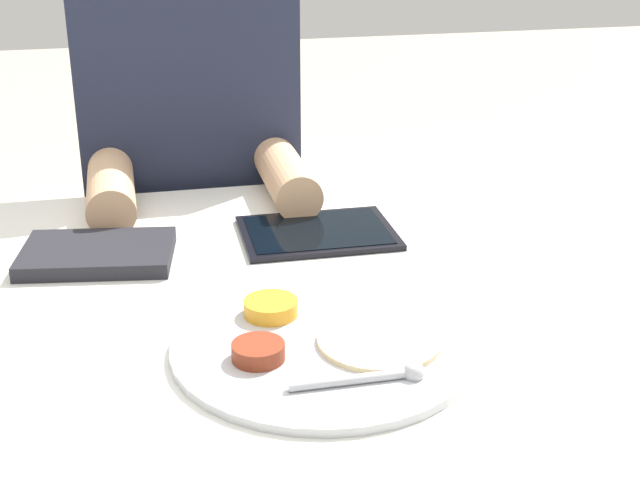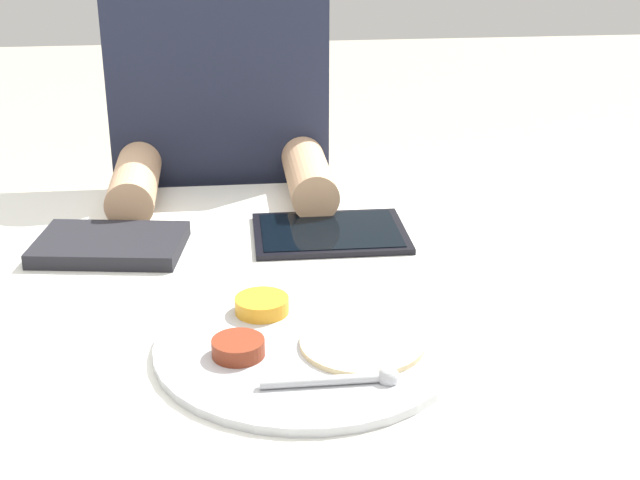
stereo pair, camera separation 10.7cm
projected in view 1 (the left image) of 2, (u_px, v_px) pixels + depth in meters
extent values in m
cylinder|color=#B7BABF|center=(323.00, 346.00, 0.95)|extent=(0.32, 0.32, 0.01)
cylinder|color=gold|center=(271.00, 308.00, 1.00)|extent=(0.06, 0.06, 0.02)
cylinder|color=maroon|center=(258.00, 351.00, 0.91)|extent=(0.05, 0.05, 0.02)
cylinder|color=beige|center=(379.00, 340.00, 0.94)|extent=(0.13, 0.13, 0.01)
cylinder|color=#B7BABF|center=(352.00, 380.00, 0.86)|extent=(0.13, 0.01, 0.01)
sphere|color=#B7BABF|center=(414.00, 372.00, 0.88)|extent=(0.02, 0.02, 0.02)
cube|color=silver|center=(98.00, 258.00, 1.17)|extent=(0.21, 0.16, 0.01)
cube|color=black|center=(98.00, 254.00, 1.16)|extent=(0.21, 0.16, 0.02)
cube|color=black|center=(318.00, 233.00, 1.25)|extent=(0.21, 0.16, 0.01)
cube|color=black|center=(318.00, 230.00, 1.24)|extent=(0.19, 0.14, 0.00)
cube|color=black|center=(205.00, 416.00, 1.74)|extent=(0.32, 0.22, 0.44)
cube|color=#1E2338|center=(190.00, 164.00, 1.55)|extent=(0.35, 0.20, 0.59)
cylinder|color=tan|center=(111.00, 188.00, 1.33)|extent=(0.07, 0.23, 0.07)
cylinder|color=tan|center=(286.00, 176.00, 1.38)|extent=(0.07, 0.23, 0.07)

